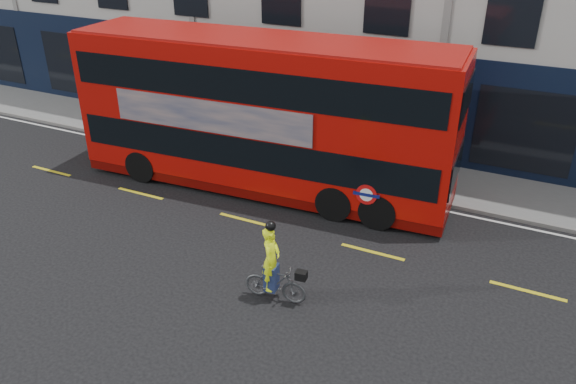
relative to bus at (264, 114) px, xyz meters
The scene contains 7 objects.
ground 6.45m from the bus, 39.84° to the right, with size 120.00×120.00×0.00m, color black.
pavement 5.85m from the bus, 30.65° to the left, with size 60.00×3.00×0.12m, color gray.
kerb 5.32m from the bus, 14.75° to the left, with size 60.00×0.12×0.13m, color slate.
road_edge_line 5.29m from the bus, 11.17° to the left, with size 58.00×0.10×0.01m, color silver.
lane_dashes 5.70m from the bus, 26.79° to the right, with size 58.00×0.12×0.01m, color gold, non-canonical shape.
bus is the anchor object (origin of this frame).
cyclist 6.37m from the bus, 60.06° to the right, with size 1.58×0.63×2.16m.
Camera 1 is at (3.54, -11.14, 8.54)m, focal length 35.00 mm.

